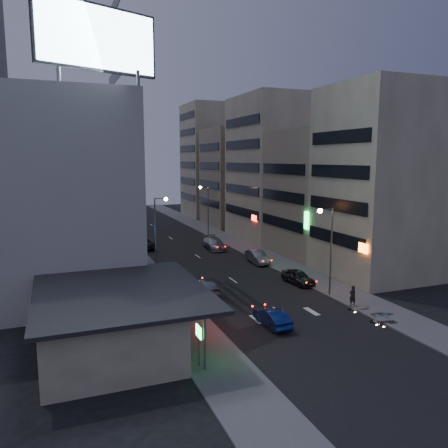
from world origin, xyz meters
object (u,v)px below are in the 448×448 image
person (352,296)px  scooter_silver_a (389,312)px  parked_car_right_far (214,243)px  road_car_blue (272,317)px  scooter_black_a (394,313)px  parked_car_left (143,243)px  scooter_blue (389,306)px  parked_car_right_near (298,277)px  scooter_black_b (383,306)px  scooter_silver_b (365,300)px  parked_car_right_mid (257,257)px  road_car_silver (205,287)px

person → scooter_silver_a: person is taller
parked_car_right_far → person: (2.78, -26.78, 0.19)m
road_car_blue → scooter_black_a: bearing=163.2°
parked_car_left → parked_car_right_far: 9.99m
scooter_silver_a → scooter_blue: bearing=-28.7°
parked_car_right_near → person: person is taller
parked_car_right_near → scooter_blue: 10.46m
scooter_black_a → scooter_blue: 1.81m
scooter_black_b → road_car_blue: bearing=87.8°
scooter_silver_a → scooter_silver_b: 3.04m
parked_car_right_mid → road_car_silver: (-9.79, -9.28, -0.04)m
road_car_blue → parked_car_left: bearing=-83.7°
scooter_silver_a → scooter_black_b: scooter_silver_a is taller
parked_car_right_near → scooter_silver_b: parked_car_right_near is taller
parked_car_right_mid → person: size_ratio=2.61×
parked_car_right_mid → road_car_silver: 13.49m
road_car_blue → scooter_black_a: (9.09, -2.71, 0.05)m
parked_car_right_near → parked_car_left: parked_car_left is taller
road_car_silver → scooter_black_a: size_ratio=2.52×
parked_car_right_near → scooter_blue: size_ratio=2.39×
parked_car_right_mid → scooter_silver_b: 17.96m
parked_car_left → scooter_silver_b: (12.68, -31.56, -0.06)m
scooter_silver_a → scooter_blue: (1.12, 1.29, -0.05)m
parked_car_right_far → scooter_blue: parked_car_right_far is taller
road_car_blue → scooter_black_b: bearing=174.3°
parked_car_left → scooter_silver_a: size_ratio=2.91×
parked_car_left → scooter_black_a: 37.11m
road_car_silver → scooter_blue: (12.19, -10.36, -0.06)m
scooter_blue → scooter_black_b: size_ratio=0.98×
road_car_blue → road_car_silver: 9.47m
parked_car_right_near → scooter_blue: bearing=-82.0°
parked_car_right_near → scooter_black_a: (1.49, -11.75, 0.00)m
scooter_blue → scooter_black_a: bearing=137.3°
parked_car_right_near → scooter_black_b: (1.95, -9.97, -0.05)m
parked_car_left → scooter_black_a: (12.69, -34.87, -0.06)m
road_car_blue → scooter_silver_a: 9.21m
parked_car_left → scooter_black_b: parked_car_left is taller
parked_car_right_mid → scooter_blue: size_ratio=2.62×
parked_car_left → road_car_blue: parked_car_left is taller
parked_car_right_near → parked_car_right_far: parked_car_right_far is taller
parked_car_right_far → road_car_blue: bearing=-98.0°
scooter_black_b → parked_car_right_near: bearing=14.4°
parked_car_right_near → person: (0.70, -7.73, 0.28)m
parked_car_left → road_car_silver: 22.99m
scooter_silver_a → scooter_silver_b: (0.20, 3.04, 0.01)m
parked_car_right_far → scooter_black_a: parked_car_right_far is taller
parked_car_right_near → scooter_black_b: bearing=-84.2°
person → scooter_silver_b: bearing=138.2°
parked_car_right_near → scooter_black_a: 11.84m
parked_car_right_near → scooter_silver_a: (1.28, -11.48, -0.01)m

